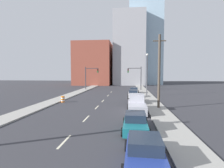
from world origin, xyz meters
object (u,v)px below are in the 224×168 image
at_px(traffic_signal_right, 137,75).
at_px(traffic_barrel, 63,99).
at_px(traffic_signal_left, 89,75).
at_px(sedan_black, 137,99).
at_px(sedan_blue, 145,152).
at_px(utility_pole_right_mid, 159,71).
at_px(sedan_teal, 135,122).
at_px(pickup_truck_silver, 137,105).
at_px(sedan_white, 133,94).
at_px(street_lamp, 147,72).
at_px(sedan_gray, 134,91).

xyz_separation_m(traffic_signal_right, traffic_barrel, (-12.48, -20.13, -3.53)).
distance_m(traffic_signal_left, traffic_barrel, 20.44).
relative_size(traffic_signal_right, sedan_black, 1.37).
distance_m(sedan_blue, sedan_black, 18.22).
bearing_deg(sedan_blue, utility_pole_right_mid, 80.04).
bearing_deg(utility_pole_right_mid, sedan_blue, -101.89).
bearing_deg(traffic_barrel, traffic_signal_left, 91.27).
bearing_deg(traffic_signal_right, traffic_barrel, -121.80).
distance_m(traffic_signal_right, sedan_blue, 38.04).
height_order(traffic_barrel, sedan_black, sedan_black).
bearing_deg(sedan_teal, pickup_truck_silver, 87.94).
bearing_deg(traffic_barrel, pickup_truck_silver, -27.44).
distance_m(traffic_barrel, sedan_white, 12.75).
relative_size(utility_pole_right_mid, sedan_black, 2.07).
height_order(pickup_truck_silver, sedan_black, pickup_truck_silver).
bearing_deg(sedan_black, traffic_barrel, -178.36).
bearing_deg(street_lamp, traffic_signal_right, 97.04).
relative_size(street_lamp, pickup_truck_silver, 1.56).
distance_m(traffic_signal_right, sedan_white, 14.37).
bearing_deg(traffic_barrel, traffic_signal_right, 58.20).
relative_size(street_lamp, sedan_blue, 1.89).
xyz_separation_m(utility_pole_right_mid, pickup_truck_silver, (-2.90, -2.30, -4.02)).
height_order(sedan_teal, sedan_black, sedan_black).
distance_m(traffic_barrel, pickup_truck_silver, 12.75).
height_order(traffic_barrel, pickup_truck_silver, pickup_truck_silver).
bearing_deg(sedan_gray, traffic_signal_right, 84.46).
bearing_deg(sedan_teal, sedan_blue, -85.59).
relative_size(street_lamp, sedan_gray, 1.97).
distance_m(traffic_signal_left, traffic_signal_right, 12.92).
bearing_deg(pickup_truck_silver, traffic_barrel, 152.51).
distance_m(street_lamp, sedan_black, 9.52).
height_order(traffic_signal_right, sedan_white, traffic_signal_right).
relative_size(sedan_teal, sedan_gray, 1.10).
relative_size(traffic_barrel, sedan_blue, 0.21).
bearing_deg(traffic_signal_left, traffic_barrel, -88.73).
distance_m(traffic_barrel, sedan_blue, 21.00).
bearing_deg(sedan_teal, traffic_signal_left, 110.41).
distance_m(traffic_barrel, street_lamp, 16.97).
xyz_separation_m(traffic_signal_right, sedan_teal, (-1.54, -32.64, -3.34)).
height_order(traffic_signal_left, sedan_black, traffic_signal_left).
xyz_separation_m(traffic_signal_left, sedan_white, (11.58, -13.91, -3.34)).
xyz_separation_m(sedan_black, sedan_gray, (-0.08, 12.26, -0.02)).
bearing_deg(sedan_white, pickup_truck_silver, -89.26).
bearing_deg(pickup_truck_silver, sedan_blue, -90.44).
relative_size(sedan_black, sedan_gray, 1.07).
bearing_deg(sedan_teal, sedan_black, 88.46).
bearing_deg(sedan_gray, utility_pole_right_mid, -78.29).
xyz_separation_m(utility_pole_right_mid, sedan_gray, (-2.74, 16.32, -4.21)).
height_order(traffic_signal_right, sedan_black, traffic_signal_right).
relative_size(traffic_signal_left, street_lamp, 0.74).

